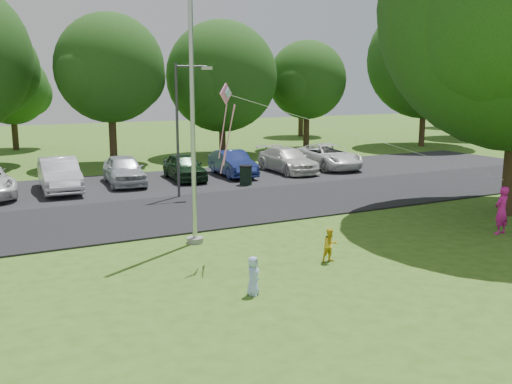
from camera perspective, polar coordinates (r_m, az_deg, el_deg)
name	(u,v)px	position (r m, az deg, el deg)	size (l,w,h in m)	color
ground	(395,273)	(15.11, 13.77, -7.88)	(120.00, 120.00, 0.00)	#355F19
park_road	(241,206)	(22.38, -1.52, -1.38)	(60.00, 6.00, 0.06)	black
parking_strip	(183,181)	(28.27, -7.31, 1.10)	(42.00, 7.00, 0.06)	black
flagpole	(192,104)	(16.82, -6.39, 8.72)	(0.50, 0.50, 10.00)	#B7BABF
street_lamp	(182,118)	(23.89, -7.38, 7.36)	(1.57, 0.33, 5.58)	#3F3F44
trash_can	(246,176)	(26.79, -1.03, 1.64)	(0.61, 0.61, 0.97)	black
tree_row	(156,68)	(36.66, -9.99, 12.15)	(64.35, 11.94, 10.88)	#332316
horizon_trees	(149,89)	(46.59, -10.65, 10.08)	(77.46, 7.20, 7.02)	#332316
parked_cars	(177,167)	(28.13, -7.89, 2.50)	(20.36, 5.25, 1.47)	silver
woman	(501,210)	(19.81, 23.34, -1.69)	(0.56, 0.37, 1.55)	#DB1D9B
child_yellow	(330,245)	(15.57, 7.44, -5.29)	(0.45, 0.35, 0.93)	gold
child_blue	(253,276)	(13.10, -0.29, -8.37)	(0.44, 0.29, 0.91)	#A6C3FF
kite	(239,114)	(15.23, -1.67, 7.81)	(9.12, 1.89, 3.02)	pink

